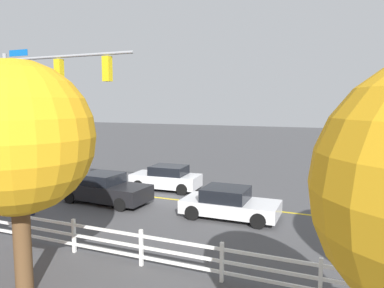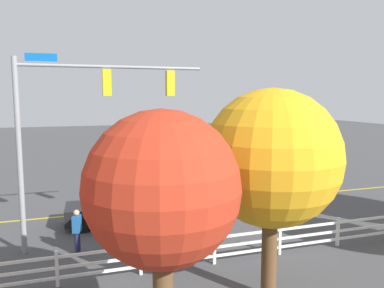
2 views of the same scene
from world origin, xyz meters
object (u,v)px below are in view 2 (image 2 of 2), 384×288
(car_1, at_px, (242,198))
(car_0, at_px, (138,189))
(car_2, at_px, (116,209))
(tree_1, at_px, (162,190))
(tree_2, at_px, (272,159))
(pedestrian, at_px, (77,230))

(car_1, bearing_deg, car_0, 143.90)
(car_2, distance_m, tree_1, 10.12)
(car_2, bearing_deg, tree_2, -64.39)
(car_1, distance_m, pedestrian, 8.84)
(car_2, relative_size, tree_1, 0.83)
(car_2, bearing_deg, pedestrian, -118.01)
(car_0, height_order, pedestrian, pedestrian)
(tree_1, xyz_separation_m, tree_2, (-3.52, -1.55, 0.25))
(car_2, xyz_separation_m, tree_1, (0.15, 9.61, 3.17))
(tree_1, height_order, tree_2, tree_2)
(tree_1, bearing_deg, car_1, -124.15)
(car_1, relative_size, pedestrian, 2.48)
(pedestrian, distance_m, tree_1, 7.41)
(car_0, relative_size, pedestrian, 2.36)
(car_1, bearing_deg, car_2, -179.33)
(car_0, height_order, tree_2, tree_2)
(car_0, distance_m, pedestrian, 7.45)
(car_0, xyz_separation_m, car_2, (1.65, 3.57, 0.01))
(car_0, relative_size, car_1, 0.95)
(car_0, distance_m, car_2, 3.93)
(pedestrian, xyz_separation_m, tree_1, (-1.66, 6.59, 2.94))
(car_0, distance_m, car_1, 5.92)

